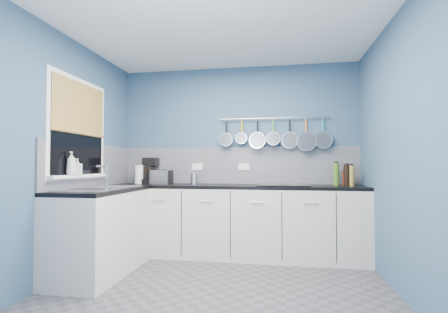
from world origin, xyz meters
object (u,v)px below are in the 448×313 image
(paper_towel, at_px, (139,174))
(soap_bottle_b, at_px, (77,167))
(soap_bottle_a, at_px, (71,163))
(hob, at_px, (283,185))
(canister, at_px, (194,179))
(toaster, at_px, (161,177))
(coffee_maker, at_px, (150,171))

(paper_towel, bearing_deg, soap_bottle_b, -102.37)
(soap_bottle_a, bearing_deg, hob, 26.71)
(soap_bottle_b, bearing_deg, paper_towel, 77.63)
(canister, bearing_deg, toaster, 179.60)
(toaster, distance_m, hob, 1.63)
(soap_bottle_a, height_order, canister, soap_bottle_a)
(canister, xyz_separation_m, hob, (1.16, -0.08, -0.06))
(soap_bottle_a, relative_size, canister, 1.76)
(hob, bearing_deg, canister, 175.86)
(soap_bottle_b, xyz_separation_m, canister, (0.99, 1.06, -0.17))
(soap_bottle_a, distance_m, soap_bottle_b, 0.11)
(soap_bottle_b, height_order, hob, soap_bottle_b)
(soap_bottle_b, bearing_deg, coffee_maker, 72.57)
(soap_bottle_a, distance_m, toaster, 1.29)
(hob, bearing_deg, coffee_maker, 175.75)
(coffee_maker, bearing_deg, soap_bottle_a, -109.61)
(coffee_maker, bearing_deg, toaster, -18.77)
(paper_towel, xyz_separation_m, hob, (1.92, -0.05, -0.12))
(paper_towel, xyz_separation_m, canister, (0.76, 0.04, -0.06))
(paper_towel, height_order, canister, paper_towel)
(canister, bearing_deg, hob, -4.14)
(coffee_maker, bearing_deg, soap_bottle_b, -110.97)
(soap_bottle_b, distance_m, coffee_maker, 1.17)
(coffee_maker, bearing_deg, paper_towel, -148.54)
(hob, bearing_deg, paper_towel, 178.61)
(soap_bottle_b, relative_size, toaster, 0.60)
(soap_bottle_a, xyz_separation_m, canister, (0.99, 1.16, -0.20))
(canister, bearing_deg, coffee_maker, 175.54)
(coffee_maker, height_order, toaster, coffee_maker)
(paper_towel, bearing_deg, soap_bottle_a, -101.30)
(soap_bottle_a, bearing_deg, paper_towel, 78.70)
(soap_bottle_b, distance_m, toaster, 1.20)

